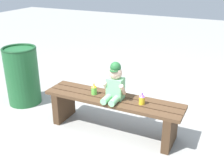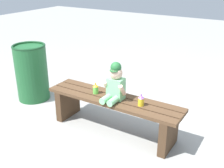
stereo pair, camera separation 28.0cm
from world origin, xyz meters
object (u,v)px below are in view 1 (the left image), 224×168
park_bench (113,108)px  sippy_cup_left (94,89)px  sippy_cup_right (142,99)px  child_figure (115,83)px  trash_bin (22,75)px

park_bench → sippy_cup_left: 0.29m
park_bench → sippy_cup_right: size_ratio=12.29×
park_bench → child_figure: 0.31m
child_figure → trash_bin: (-1.40, 0.15, -0.20)m
sippy_cup_right → trash_bin: (-1.70, 0.14, -0.08)m
sippy_cup_left → child_figure: bearing=-2.3°
trash_bin → sippy_cup_right: bearing=-4.7°
park_bench → trash_bin: size_ratio=2.00×
child_figure → sippy_cup_right: child_figure is taller
park_bench → sippy_cup_left: bearing=-178.1°
child_figure → trash_bin: size_ratio=0.53×
trash_bin → sippy_cup_left: bearing=-7.0°
park_bench → sippy_cup_left: size_ratio=12.29×
sippy_cup_right → park_bench: bearing=178.7°
sippy_cup_left → sippy_cup_right: (0.55, 0.00, 0.00)m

